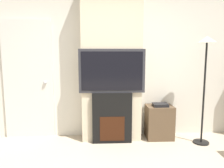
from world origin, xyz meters
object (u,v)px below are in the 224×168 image
(television, at_px, (112,71))
(floor_lamp, at_px, (206,62))
(media_stand, at_px, (159,121))
(fireplace, at_px, (112,118))

(television, bearing_deg, floor_lamp, -4.66)
(television, xyz_separation_m, floor_lamp, (1.49, -0.12, 0.15))
(television, distance_m, floor_lamp, 1.50)
(floor_lamp, bearing_deg, television, 175.34)
(floor_lamp, relative_size, media_stand, 2.77)
(floor_lamp, distance_m, media_stand, 1.27)
(fireplace, xyz_separation_m, media_stand, (0.84, 0.14, -0.12))
(fireplace, bearing_deg, television, -90.00)
(fireplace, xyz_separation_m, floor_lamp, (1.49, -0.12, 0.94))
(television, relative_size, media_stand, 1.70)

